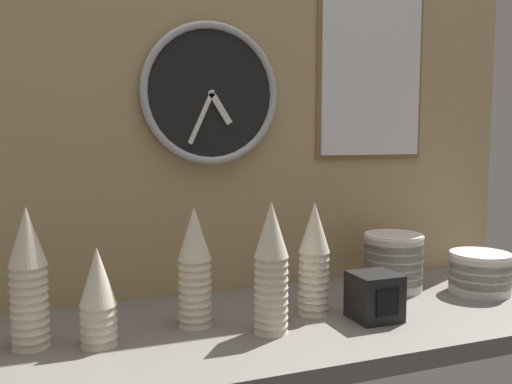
# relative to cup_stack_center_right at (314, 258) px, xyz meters

# --- Properties ---
(ground_plane) EXTENTS (1.60, 0.56, 0.04)m
(ground_plane) POSITION_rel_cup_stack_center_right_xyz_m (-0.05, 0.01, -0.15)
(ground_plane) COLOR slate
(wall_tiled_back) EXTENTS (1.60, 0.03, 1.05)m
(wall_tiled_back) POSITION_rel_cup_stack_center_right_xyz_m (-0.05, 0.27, 0.39)
(wall_tiled_back) COLOR tan
(wall_tiled_back) RESTS_ON ground_plane
(cup_stack_center_right) EXTENTS (0.07, 0.07, 0.26)m
(cup_stack_center_right) POSITION_rel_cup_stack_center_right_xyz_m (0.00, 0.00, 0.00)
(cup_stack_center_right) COLOR beige
(cup_stack_center_right) RESTS_ON ground_plane
(cup_stack_far_left) EXTENTS (0.07, 0.07, 0.28)m
(cup_stack_far_left) POSITION_rel_cup_stack_center_right_xyz_m (-0.61, 0.02, 0.01)
(cup_stack_far_left) COLOR beige
(cup_stack_far_left) RESTS_ON ground_plane
(cup_stack_center) EXTENTS (0.07, 0.07, 0.28)m
(cup_stack_center) POSITION_rel_cup_stack_center_right_xyz_m (-0.14, -0.08, 0.01)
(cup_stack_center) COLOR beige
(cup_stack_center) RESTS_ON ground_plane
(cup_stack_left) EXTENTS (0.07, 0.07, 0.20)m
(cup_stack_left) POSITION_rel_cup_stack_center_right_xyz_m (-0.49, -0.02, -0.03)
(cup_stack_left) COLOR beige
(cup_stack_left) RESTS_ON ground_plane
(cup_stack_center_left) EXTENTS (0.07, 0.07, 0.26)m
(cup_stack_center_left) POSITION_rel_cup_stack_center_right_xyz_m (-0.28, 0.02, 0.00)
(cup_stack_center_left) COLOR beige
(cup_stack_center_left) RESTS_ON ground_plane
(bowl_stack_far_right) EXTENTS (0.16, 0.16, 0.11)m
(bowl_stack_far_right) POSITION_rel_cup_stack_center_right_xyz_m (0.49, -0.00, -0.07)
(bowl_stack_far_right) COLOR beige
(bowl_stack_far_right) RESTS_ON ground_plane
(bowl_stack_right) EXTENTS (0.16, 0.16, 0.15)m
(bowl_stack_right) POSITION_rel_cup_stack_center_right_xyz_m (0.29, 0.10, -0.05)
(bowl_stack_right) COLOR beige
(bowl_stack_right) RESTS_ON ground_plane
(wall_clock) EXTENTS (0.36, 0.03, 0.36)m
(wall_clock) POSITION_rel_cup_stack_center_right_xyz_m (-0.18, 0.24, 0.39)
(wall_clock) COLOR black
(menu_board) EXTENTS (0.35, 0.01, 0.54)m
(menu_board) POSITION_rel_cup_stack_center_right_xyz_m (0.30, 0.25, 0.48)
(menu_board) COLOR olive
(napkin_dispenser) EXTENTS (0.10, 0.10, 0.11)m
(napkin_dispenser) POSITION_rel_cup_stack_center_right_xyz_m (0.11, -0.08, -0.08)
(napkin_dispenser) COLOR black
(napkin_dispenser) RESTS_ON ground_plane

